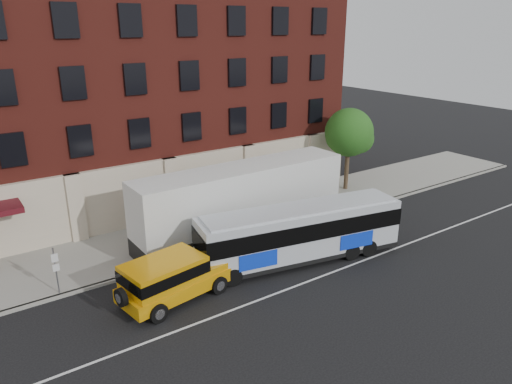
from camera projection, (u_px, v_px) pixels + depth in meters
ground at (281, 299)px, 22.47m from camera, size 120.00×120.00×0.00m
sidewalk at (192, 232)px, 29.44m from camera, size 60.00×6.00×0.15m
kerb at (217, 250)px, 27.11m from camera, size 60.00×0.25×0.15m
lane_line at (275, 294)px, 22.86m from camera, size 60.00×0.12×0.01m
building at (134, 94)px, 33.08m from camera, size 30.00×12.10×15.00m
sign_pole at (56, 269)px, 22.21m from camera, size 0.30×0.20×2.50m
street_tree at (349, 134)px, 35.61m from camera, size 3.60×3.60×6.20m
city_bus at (301, 231)px, 25.57m from camera, size 11.54×4.51×3.09m
yellow_suv at (171, 276)px, 21.99m from camera, size 5.71×3.11×2.13m
shipping_container at (242, 203)px, 28.28m from camera, size 13.26×3.00×4.41m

